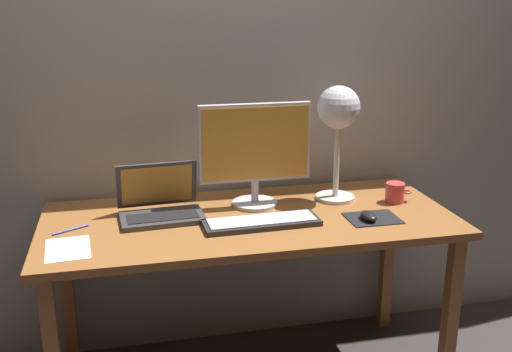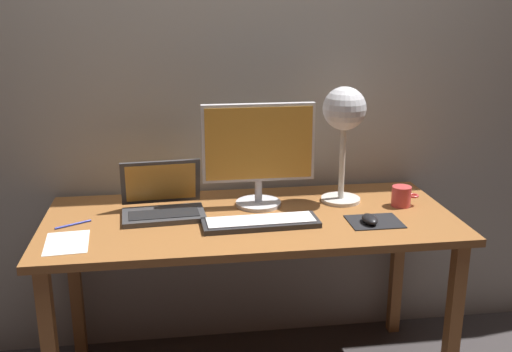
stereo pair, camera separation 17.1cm
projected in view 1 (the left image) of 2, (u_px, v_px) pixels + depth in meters
name	position (u px, v px, depth m)	size (l,w,h in m)	color
back_wall	(229.00, 62.00, 2.55)	(4.80, 0.06, 2.60)	#9E998E
desk	(249.00, 235.00, 2.36)	(1.60, 0.70, 0.74)	#935B2D
monitor	(255.00, 149.00, 2.40)	(0.46, 0.19, 0.42)	silver
keyboard_main	(262.00, 222.00, 2.25)	(0.44, 0.16, 0.03)	#28282B
laptop	(160.00, 202.00, 2.33)	(0.33, 0.25, 0.20)	#38383A
desk_lamp	(338.00, 115.00, 2.44)	(0.18, 0.18, 0.48)	beige
mousepad	(373.00, 218.00, 2.31)	(0.20, 0.16, 0.00)	black
mouse	(369.00, 216.00, 2.29)	(0.06, 0.10, 0.03)	black
coffee_mug	(395.00, 193.00, 2.49)	(0.11, 0.08, 0.08)	#CC3F3F
paper_sheet_near_mouse	(68.00, 249.00, 2.04)	(0.15, 0.21, 0.00)	white
pen	(70.00, 230.00, 2.20)	(0.01, 0.01, 0.14)	#2633A5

